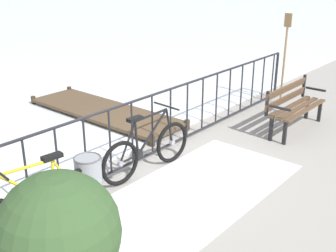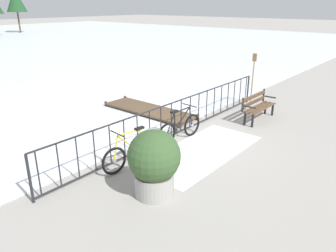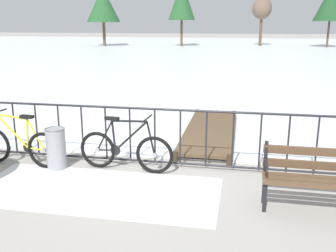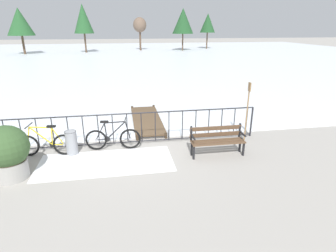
{
  "view_description": "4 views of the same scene",
  "coord_description": "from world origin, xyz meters",
  "px_view_note": "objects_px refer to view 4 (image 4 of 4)",
  "views": [
    {
      "loc": [
        -4.49,
        -4.27,
        2.98
      ],
      "look_at": [
        -0.36,
        -0.82,
        0.92
      ],
      "focal_mm": 45.86,
      "sensor_mm": 36.0,
      "label": 1
    },
    {
      "loc": [
        -6.97,
        -5.5,
        3.66
      ],
      "look_at": [
        -0.83,
        -0.38,
        0.63
      ],
      "focal_mm": 34.64,
      "sensor_mm": 36.0,
      "label": 2
    },
    {
      "loc": [
        1.68,
        -6.38,
        2.52
      ],
      "look_at": [
        0.54,
        -0.42,
        0.87
      ],
      "focal_mm": 41.26,
      "sensor_mm": 36.0,
      "label": 3
    },
    {
      "loc": [
        0.12,
        -8.36,
        3.65
      ],
      "look_at": [
        1.42,
        -0.79,
        0.85
      ],
      "focal_mm": 29.3,
      "sensor_mm": 36.0,
      "label": 4
    }
  ],
  "objects_px": {
    "bicycle_near_railing": "(113,138)",
    "planter_with_shrub": "(7,151)",
    "park_bench": "(217,138)",
    "bicycle_second": "(46,144)",
    "oar_upright": "(247,108)",
    "trash_bin": "(71,142)"
  },
  "relations": [
    {
      "from": "bicycle_near_railing",
      "to": "planter_with_shrub",
      "type": "height_order",
      "value": "planter_with_shrub"
    },
    {
      "from": "bicycle_near_railing",
      "to": "park_bench",
      "type": "bearing_deg",
      "value": -15.98
    },
    {
      "from": "park_bench",
      "to": "planter_with_shrub",
      "type": "height_order",
      "value": "planter_with_shrub"
    },
    {
      "from": "bicycle_second",
      "to": "oar_upright",
      "type": "distance_m",
      "value": 6.37
    },
    {
      "from": "bicycle_near_railing",
      "to": "bicycle_second",
      "type": "distance_m",
      "value": 1.96
    },
    {
      "from": "bicycle_second",
      "to": "park_bench",
      "type": "distance_m",
      "value": 5.08
    },
    {
      "from": "bicycle_second",
      "to": "oar_upright",
      "type": "relative_size",
      "value": 0.86
    },
    {
      "from": "planter_with_shrub",
      "to": "park_bench",
      "type": "bearing_deg",
      "value": 4.53
    },
    {
      "from": "planter_with_shrub",
      "to": "trash_bin",
      "type": "relative_size",
      "value": 1.91
    },
    {
      "from": "bicycle_near_railing",
      "to": "oar_upright",
      "type": "height_order",
      "value": "oar_upright"
    },
    {
      "from": "trash_bin",
      "to": "oar_upright",
      "type": "bearing_deg",
      "value": 1.08
    },
    {
      "from": "bicycle_second",
      "to": "park_bench",
      "type": "height_order",
      "value": "bicycle_second"
    },
    {
      "from": "park_bench",
      "to": "planter_with_shrub",
      "type": "xyz_separation_m",
      "value": [
        -5.59,
        -0.44,
        0.23
      ]
    },
    {
      "from": "planter_with_shrub",
      "to": "oar_upright",
      "type": "bearing_deg",
      "value": 10.69
    },
    {
      "from": "trash_bin",
      "to": "oar_upright",
      "type": "xyz_separation_m",
      "value": [
        5.59,
        0.11,
        0.76
      ]
    },
    {
      "from": "bicycle_second",
      "to": "planter_with_shrub",
      "type": "xyz_separation_m",
      "value": [
        -0.57,
        -1.21,
        0.37
      ]
    },
    {
      "from": "bicycle_second",
      "to": "oar_upright",
      "type": "height_order",
      "value": "oar_upright"
    },
    {
      "from": "bicycle_near_railing",
      "to": "park_bench",
      "type": "relative_size",
      "value": 1.07
    },
    {
      "from": "planter_with_shrub",
      "to": "trash_bin",
      "type": "xyz_separation_m",
      "value": [
        1.3,
        1.2,
        -0.37
      ]
    },
    {
      "from": "bicycle_near_railing",
      "to": "trash_bin",
      "type": "height_order",
      "value": "bicycle_near_railing"
    },
    {
      "from": "bicycle_near_railing",
      "to": "trash_bin",
      "type": "distance_m",
      "value": 1.23
    },
    {
      "from": "park_bench",
      "to": "trash_bin",
      "type": "distance_m",
      "value": 4.36
    }
  ]
}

